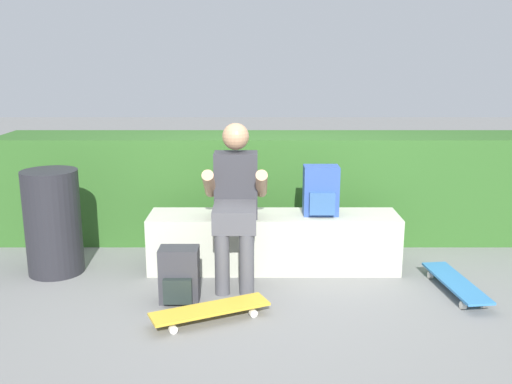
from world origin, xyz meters
name	(u,v)px	position (x,y,z in m)	size (l,w,h in m)	color
ground_plane	(277,286)	(0.00, 0.00, 0.00)	(24.00, 24.00, 0.00)	slate
bench_main	(276,241)	(0.00, 0.38, 0.23)	(2.03, 0.42, 0.46)	#B3B6A1
person_skater	(238,197)	(-0.30, 0.17, 0.66)	(0.49, 0.62, 1.21)	#333338
skateboard_near_person	(212,310)	(-0.45, -0.58, 0.07)	(0.81, 0.52, 0.09)	gold
skateboard_beside_bench	(458,283)	(1.34, -0.12, 0.07)	(0.29, 0.82, 0.09)	teal
backpack_on_bench	(323,191)	(0.38, 0.37, 0.66)	(0.28, 0.23, 0.40)	#2D4C99
backpack_on_ground	(181,276)	(-0.69, -0.27, 0.19)	(0.28, 0.23, 0.40)	#333338
hedge_row	(292,186)	(0.18, 1.24, 0.50)	(5.44, 0.69, 0.99)	#2D5A22
trash_bin	(56,222)	(-1.77, 0.30, 0.42)	(0.44, 0.44, 0.84)	#232328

